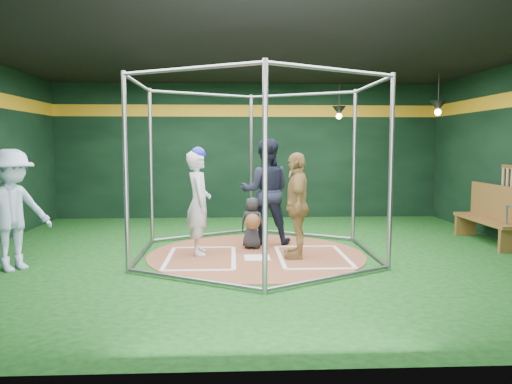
{
  "coord_description": "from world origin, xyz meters",
  "views": [
    {
      "loc": [
        -0.42,
        -8.6,
        1.94
      ],
      "look_at": [
        0.0,
        0.1,
        1.1
      ],
      "focal_mm": 35.0,
      "sensor_mm": 36.0,
      "label": 1
    }
  ],
  "objects_px": {
    "dugout_bench": "(492,214)",
    "batter_figure": "(199,201)",
    "umpire": "(266,192)",
    "visitor_leopard": "(297,205)"
  },
  "relations": [
    {
      "from": "dugout_bench",
      "to": "batter_figure",
      "type": "bearing_deg",
      "value": -172.58
    },
    {
      "from": "batter_figure",
      "to": "umpire",
      "type": "height_order",
      "value": "umpire"
    },
    {
      "from": "visitor_leopard",
      "to": "dugout_bench",
      "type": "xyz_separation_m",
      "value": [
        3.96,
        1.06,
        -0.32
      ]
    },
    {
      "from": "batter_figure",
      "to": "dugout_bench",
      "type": "bearing_deg",
      "value": 7.42
    },
    {
      "from": "batter_figure",
      "to": "dugout_bench",
      "type": "xyz_separation_m",
      "value": [
        5.64,
        0.73,
        -0.36
      ]
    },
    {
      "from": "batter_figure",
      "to": "visitor_leopard",
      "type": "xyz_separation_m",
      "value": [
        1.68,
        -0.33,
        -0.04
      ]
    },
    {
      "from": "visitor_leopard",
      "to": "umpire",
      "type": "bearing_deg",
      "value": -154.33
    },
    {
      "from": "batter_figure",
      "to": "visitor_leopard",
      "type": "relative_size",
      "value": 1.05
    },
    {
      "from": "dugout_bench",
      "to": "umpire",
      "type": "bearing_deg",
      "value": 177.78
    },
    {
      "from": "visitor_leopard",
      "to": "umpire",
      "type": "relative_size",
      "value": 0.88
    }
  ]
}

